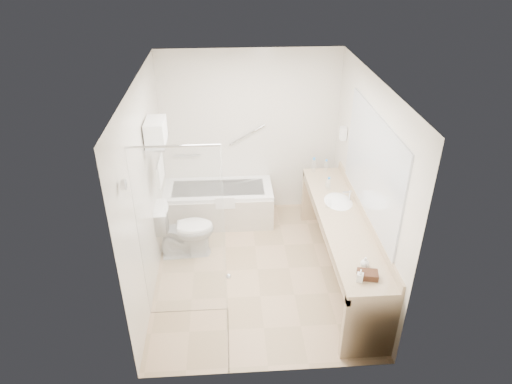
{
  "coord_description": "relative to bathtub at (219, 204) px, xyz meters",
  "views": [
    {
      "loc": [
        -0.33,
        -4.68,
        3.86
      ],
      "look_at": [
        0.0,
        0.3,
        1.0
      ],
      "focal_mm": 32.0,
      "sensor_mm": 36.0,
      "label": 1
    }
  ],
  "objects": [
    {
      "name": "soap_bottle_b",
      "position": [
        1.53,
        -2.3,
        0.62
      ],
      "size": [
        0.11,
        0.13,
        0.09
      ],
      "primitive_type": "imported",
      "rotation": [
        0.0,
        0.0,
        0.17
      ],
      "color": "silver",
      "rests_on": "vanity_counter"
    },
    {
      "name": "water_bottle_right",
      "position": [
        1.56,
        -0.14,
        0.66
      ],
      "size": [
        0.06,
        0.06,
        0.18
      ],
      "rotation": [
        0.0,
        0.0,
        -0.06
      ],
      "color": "silver",
      "rests_on": "vanity_counter"
    },
    {
      "name": "toilet",
      "position": [
        -0.45,
        -0.82,
        0.11
      ],
      "size": [
        0.82,
        0.49,
        0.77
      ],
      "primitive_type": "imported",
      "rotation": [
        0.0,
        0.0,
        1.63
      ],
      "color": "white",
      "rests_on": "floor"
    },
    {
      "name": "water_bottle_left",
      "position": [
        1.38,
        -0.14,
        0.67
      ],
      "size": [
        0.07,
        0.07,
        0.22
      ],
      "rotation": [
        0.0,
        0.0,
        -0.08
      ],
      "color": "silver",
      "rests_on": "vanity_counter"
    },
    {
      "name": "drinking_glass_near",
      "position": [
        1.49,
        -0.62,
        0.62
      ],
      "size": [
        0.09,
        0.09,
        0.09
      ],
      "primitive_type": "cylinder",
      "rotation": [
        0.0,
        0.0,
        0.25
      ],
      "color": "silver",
      "rests_on": "vanity_counter"
    },
    {
      "name": "amenity_basket",
      "position": [
        1.51,
        -2.47,
        0.61
      ],
      "size": [
        0.23,
        0.17,
        0.07
      ],
      "primitive_type": "cube",
      "rotation": [
        0.0,
        0.0,
        -0.19
      ],
      "color": "#432517",
      "rests_on": "vanity_counter"
    },
    {
      "name": "wall_front",
      "position": [
        0.5,
        -2.84,
        0.97
      ],
      "size": [
        2.6,
        0.1,
        2.5
      ],
      "primitive_type": "cube",
      "color": "beige",
      "rests_on": "ground"
    },
    {
      "name": "faucet",
      "position": [
        1.7,
        -0.99,
        0.65
      ],
      "size": [
        0.03,
        0.03,
        0.14
      ],
      "primitive_type": "cylinder",
      "color": "silver",
      "rests_on": "vanity_counter"
    },
    {
      "name": "sink",
      "position": [
        1.55,
        -0.99,
        0.54
      ],
      "size": [
        0.4,
        0.52,
        0.14
      ],
      "primitive_type": "ellipsoid",
      "color": "white",
      "rests_on": "vanity_counter"
    },
    {
      "name": "bathtub",
      "position": [
        0.0,
        0.0,
        0.0
      ],
      "size": [
        1.6,
        0.73,
        0.59
      ],
      "color": "white",
      "rests_on": "floor"
    },
    {
      "name": "wall_back",
      "position": [
        0.5,
        0.36,
        0.97
      ],
      "size": [
        2.6,
        0.1,
        2.5
      ],
      "primitive_type": "cube",
      "color": "beige",
      "rests_on": "ground"
    },
    {
      "name": "mirror",
      "position": [
        1.79,
        -1.39,
        1.27
      ],
      "size": [
        0.02,
        2.0,
        1.2
      ],
      "primitive_type": "cube",
      "color": "#B6BCC3",
      "rests_on": "wall_right"
    },
    {
      "name": "wall_right",
      "position": [
        1.8,
        -1.24,
        0.97
      ],
      "size": [
        0.1,
        3.2,
        2.5
      ],
      "primitive_type": "cube",
      "color": "beige",
      "rests_on": "ground"
    },
    {
      "name": "hairdryer_unit",
      "position": [
        1.75,
        -0.19,
        1.17
      ],
      "size": [
        0.08,
        0.1,
        0.18
      ],
      "primitive_type": "cube",
      "color": "silver",
      "rests_on": "wall_right"
    },
    {
      "name": "grab_bar_long",
      "position": [
        0.45,
        0.32,
        0.97
      ],
      "size": [
        0.53,
        0.03,
        0.33
      ],
      "primitive_type": "cylinder",
      "rotation": [
        0.0,
        1.05,
        0.0
      ],
      "color": "silver",
      "rests_on": "wall_back"
    },
    {
      "name": "towel_shelf",
      "position": [
        -0.67,
        -0.89,
        1.48
      ],
      "size": [
        0.24,
        0.55,
        0.81
      ],
      "color": "silver",
      "rests_on": "wall_left"
    },
    {
      "name": "ceiling",
      "position": [
        0.5,
        -1.24,
        2.22
      ],
      "size": [
        2.6,
        3.2,
        0.1
      ],
      "primitive_type": "cube",
      "color": "silver",
      "rests_on": "wall_back"
    },
    {
      "name": "soap_bottle_a",
      "position": [
        1.42,
        -2.52,
        0.61
      ],
      "size": [
        0.11,
        0.15,
        0.06
      ],
      "primitive_type": "imported",
      "rotation": [
        0.0,
        0.0,
        -0.37
      ],
      "color": "silver",
      "rests_on": "vanity_counter"
    },
    {
      "name": "drinking_glass_far",
      "position": [
        1.4,
        -1.12,
        0.62
      ],
      "size": [
        0.09,
        0.09,
        0.1
      ],
      "primitive_type": "cylinder",
      "rotation": [
        0.0,
        0.0,
        0.18
      ],
      "color": "silver",
      "rests_on": "vanity_counter"
    },
    {
      "name": "vanity_counter",
      "position": [
        1.52,
        -1.39,
        0.36
      ],
      "size": [
        0.55,
        2.7,
        0.95
      ],
      "color": "tan",
      "rests_on": "floor"
    },
    {
      "name": "shower_enclosure",
      "position": [
        -0.13,
        -2.16,
        0.79
      ],
      "size": [
        0.96,
        0.91,
        2.11
      ],
      "color": "silver",
      "rests_on": "floor"
    },
    {
      "name": "wall_left",
      "position": [
        -0.8,
        -1.24,
        0.97
      ],
      "size": [
        0.1,
        3.2,
        2.5
      ],
      "primitive_type": "cube",
      "color": "beige",
      "rests_on": "ground"
    },
    {
      "name": "grab_bar_short",
      "position": [
        -0.45,
        0.32,
        0.67
      ],
      "size": [
        0.4,
        0.03,
        0.03
      ],
      "primitive_type": "cylinder",
      "rotation": [
        0.0,
        1.57,
        0.0
      ],
      "color": "silver",
      "rests_on": "wall_back"
    },
    {
      "name": "floor",
      "position": [
        0.5,
        -1.24,
        -0.28
      ],
      "size": [
        3.2,
        3.2,
        0.0
      ],
      "primitive_type": "plane",
      "color": "tan",
      "rests_on": "ground"
    },
    {
      "name": "water_bottle_mid",
      "position": [
        1.48,
        -0.69,
        0.66
      ],
      "size": [
        0.06,
        0.06,
        0.19
      ],
      "rotation": [
        0.0,
        0.0,
        -0.0
      ],
      "color": "silver",
      "rests_on": "vanity_counter"
    }
  ]
}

